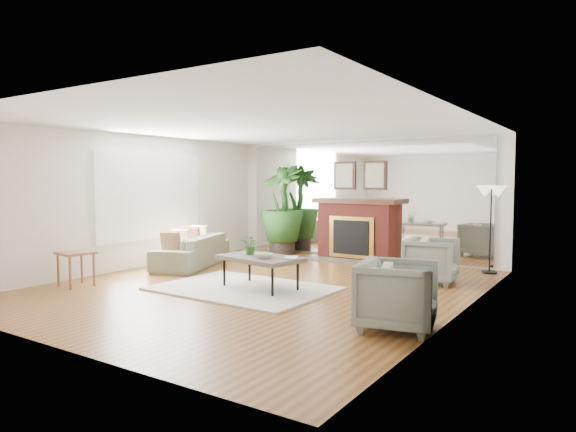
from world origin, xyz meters
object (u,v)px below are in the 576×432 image
Objects in this scene: armchair_front at (397,295)px; floor_lamp at (491,199)px; sofa at (192,251)px; side_table at (76,257)px; armchair_back at (432,260)px; coffee_table at (260,259)px; fireplace at (355,228)px; potted_ficus at (282,206)px.

armchair_front is 4.27m from floor_lamp.
side_table is at bearing -24.64° from sofa.
armchair_back is (4.34, 0.98, 0.06)m from sofa.
armchair_back reaches higher than coffee_table.
armchair_front is (2.50, -0.84, -0.08)m from coffee_table.
side_table is 0.35× the size of floor_lamp.
sofa reaches higher than coffee_table.
sofa is at bearing 96.48° from armchair_back.
fireplace is 3.38m from sofa.
potted_ficus reaches higher than armchair_back.
coffee_table is at bearing 28.68° from side_table.
sofa is 5.57m from floor_lamp.
floor_lamp is (0.10, 4.16, 0.94)m from armchair_front.
sofa is at bearing -102.28° from potted_ficus.
sofa is 1.31× the size of floor_lamp.
floor_lamp reaches higher than side_table.
coffee_table is at bearing -61.08° from potted_ficus.
side_table is 7.02m from floor_lamp.
fireplace is 1.00× the size of sofa.
fireplace is 5.44m from side_table.
fireplace reaches higher than potted_ficus.
armchair_front reaches higher than armchair_back.
armchair_front is 0.42× the size of potted_ficus.
potted_ficus reaches higher than armchair_front.
floor_lamp is at bearing 95.34° from sofa.
potted_ficus is 1.28× the size of floor_lamp.
sofa is 2.56× the size of armchair_back.
coffee_table is at bearing -128.09° from floor_lamp.
floor_lamp is at bearing 0.00° from potted_ficus.
side_table reaches higher than coffee_table.
side_table is at bearing 83.52° from armchair_front.
armchair_front is 1.55× the size of side_table.
fireplace is 1.32× the size of floor_lamp.
armchair_front reaches higher than coffee_table.
floor_lamp is (2.60, 3.32, 0.87)m from coffee_table.
armchair_back is 5.62m from side_table.
coffee_table is at bearing 47.41° from sofa.
armchair_front is at bearing -91.38° from floor_lamp.
side_table is at bearing -151.32° from coffee_table.
side_table is at bearing 120.17° from armchair_back.
coffee_table is 1.73× the size of armchair_back.
fireplace is 1.79m from potted_ficus.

